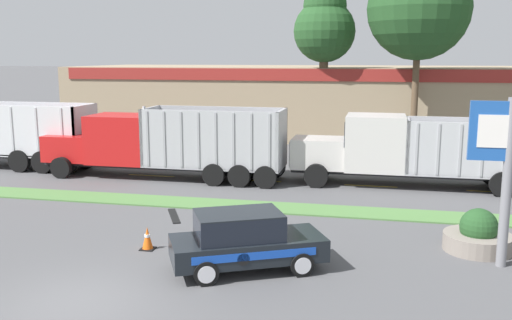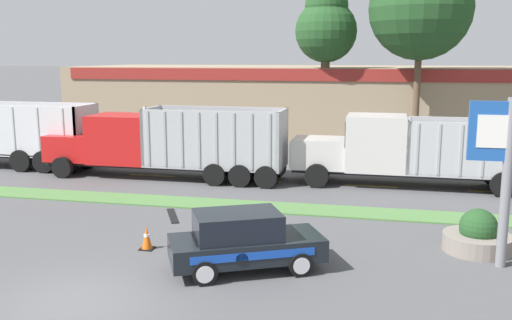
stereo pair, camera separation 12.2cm
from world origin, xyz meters
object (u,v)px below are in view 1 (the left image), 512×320
at_px(store_sign_post, 510,152).
at_px(dump_truck_lead, 402,152).
at_px(stone_planter, 478,236).
at_px(rally_car, 244,240).
at_px(traffic_cone, 147,238).
at_px(dump_truck_trail, 144,145).

bearing_deg(store_sign_post, dump_truck_lead, 104.13).
relative_size(dump_truck_lead, stone_planter, 5.96).
xyz_separation_m(store_sign_post, stone_planter, (-0.45, 1.25, -2.85)).
xyz_separation_m(rally_car, stone_planter, (6.63, 3.11, -0.40)).
height_order(dump_truck_lead, rally_car, dump_truck_lead).
xyz_separation_m(rally_car, store_sign_post, (7.07, 1.87, 2.45)).
relative_size(rally_car, traffic_cone, 6.41).
bearing_deg(traffic_cone, rally_car, -17.30).
xyz_separation_m(dump_truck_lead, store_sign_post, (2.49, -9.91, 1.71)).
bearing_deg(store_sign_post, stone_planter, 109.67).
height_order(dump_truck_lead, traffic_cone, dump_truck_lead).
relative_size(rally_car, store_sign_post, 0.95).
bearing_deg(dump_truck_lead, dump_truck_trail, -176.98).
xyz_separation_m(dump_truck_trail, stone_planter, (14.37, -8.01, -1.14)).
height_order(stone_planter, traffic_cone, stone_planter).
distance_m(dump_truck_lead, rally_car, 12.66).
bearing_deg(traffic_cone, dump_truck_lead, 53.59).
xyz_separation_m(dump_truck_lead, dump_truck_trail, (-12.32, -0.65, -0.00)).
xyz_separation_m(dump_truck_trail, store_sign_post, (14.81, -9.26, 1.71)).
relative_size(stone_planter, traffic_cone, 2.91).
relative_size(dump_truck_trail, traffic_cone, 16.96).
height_order(dump_truck_lead, stone_planter, dump_truck_lead).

